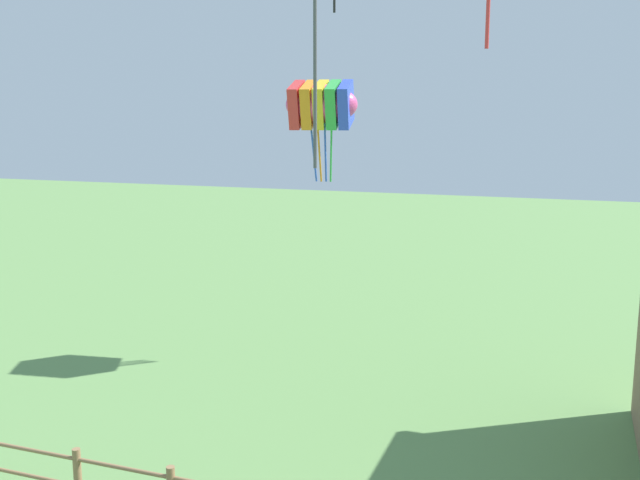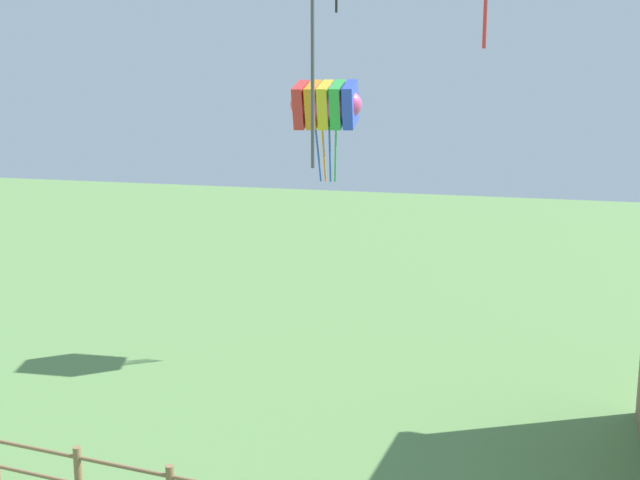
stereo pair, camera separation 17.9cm
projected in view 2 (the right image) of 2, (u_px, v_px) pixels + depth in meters
kite_rainbow_parafoil at (326, 105)px, 20.05m from camera, size 2.25×1.70×2.88m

